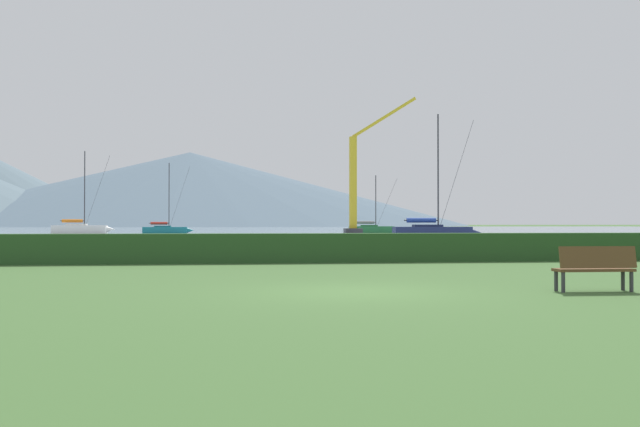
% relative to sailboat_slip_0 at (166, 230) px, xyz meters
% --- Properties ---
extents(ground_plane, '(1000.00, 1000.00, 0.00)m').
position_rel_sailboat_slip_0_xyz_m(ground_plane, '(11.23, -80.08, -0.56)').
color(ground_plane, '#3D602D').
extents(harbor_water, '(320.00, 246.00, 0.00)m').
position_rel_sailboat_slip_0_xyz_m(harbor_water, '(11.23, 56.92, -0.56)').
color(harbor_water, '#8499A8').
rests_on(harbor_water, ground_plane).
extents(hedge_line, '(80.00, 1.20, 1.05)m').
position_rel_sailboat_slip_0_xyz_m(hedge_line, '(11.23, -69.08, -0.04)').
color(hedge_line, '#284C23').
rests_on(hedge_line, ground_plane).
extents(sailboat_slip_0, '(6.66, 2.02, 9.43)m').
position_rel_sailboat_slip_0_xyz_m(sailboat_slip_0, '(0.00, 0.00, 0.00)').
color(sailboat_slip_0, '#19707A').
rests_on(sailboat_slip_0, harbor_water).
extents(sailboat_slip_2, '(8.13, 3.00, 11.36)m').
position_rel_sailboat_slip_0_xyz_m(sailboat_slip_2, '(26.85, -32.84, 0.12)').
color(sailboat_slip_2, navy).
rests_on(sailboat_slip_2, harbor_water).
extents(sailboat_slip_4, '(8.26, 2.76, 11.32)m').
position_rel_sailboat_slip_0_xyz_m(sailboat_slip_4, '(-11.84, 4.32, 0.13)').
color(sailboat_slip_4, white).
rests_on(sailboat_slip_4, harbor_water).
extents(sailboat_slip_5, '(7.36, 3.60, 7.97)m').
position_rel_sailboat_slip_0_xyz_m(sailboat_slip_5, '(27.90, -0.42, 0.03)').
color(sailboat_slip_5, '#236B38').
rests_on(sailboat_slip_5, harbor_water).
extents(park_bench_near_path, '(1.65, 0.51, 0.95)m').
position_rel_sailboat_slip_0_xyz_m(park_bench_near_path, '(16.18, -80.69, -0.03)').
color(park_bench_near_path, brown).
rests_on(park_bench_near_path, ground_plane).
extents(dock_crane, '(8.69, 2.00, 16.61)m').
position_rel_sailboat_slip_0_xyz_m(dock_crane, '(23.37, -12.90, 4.83)').
color(dock_crane, '#333338').
rests_on(dock_crane, ground_plane).
extents(distant_hill_west_ridge, '(299.50, 299.50, 40.03)m').
position_rel_sailboat_slip_0_xyz_m(distant_hill_west_ridge, '(-13.92, 290.79, 19.45)').
color(distant_hill_west_ridge, '#4C6070').
rests_on(distant_hill_west_ridge, ground_plane).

